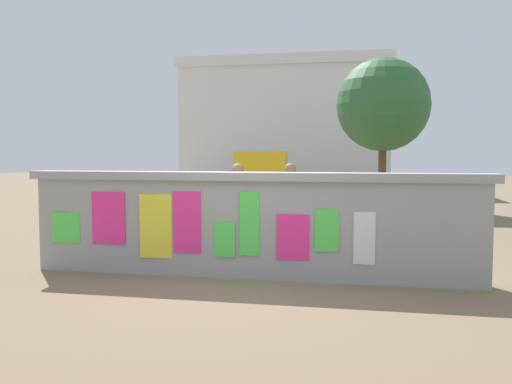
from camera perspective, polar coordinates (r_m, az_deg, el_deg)
name	(u,v)px	position (r m, az deg, el deg)	size (l,w,h in m)	color
ground	(307,215)	(15.76, 5.38, -2.48)	(60.00, 60.00, 0.00)	#7A664C
poster_wall	(249,224)	(7.81, -0.73, -3.34)	(6.75, 0.42, 1.53)	#999999
auto_rickshaw_truck	(302,190)	(13.27, 4.92, 0.20)	(3.71, 1.80, 1.85)	black
motorcycle	(151,219)	(11.26, -10.98, -2.80)	(1.90, 0.56, 0.87)	black
bicycle_near	(383,237)	(9.54, 13.21, -4.66)	(1.66, 0.59, 0.95)	black
person_walking	(290,197)	(10.06, 3.63, -0.55)	(0.47, 0.47, 1.62)	#338CBF
person_bystander	(238,198)	(9.83, -1.91, -0.65)	(0.47, 0.47, 1.62)	purple
tree_roadside	(383,105)	(18.40, 13.26, 8.91)	(3.05, 3.05, 4.92)	brown
building_background	(290,126)	(29.52, 3.63, 6.97)	(10.63, 7.17, 6.54)	white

